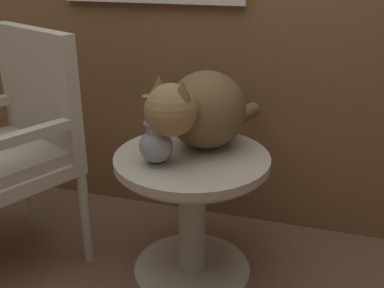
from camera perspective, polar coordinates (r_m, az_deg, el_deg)
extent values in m
cylinder|color=#B2A893|center=(2.16, 0.00, -15.17)|extent=(0.52, 0.52, 0.03)
cylinder|color=#B2A893|center=(2.00, 0.00, -9.04)|extent=(0.11, 0.11, 0.51)
cylinder|color=#B2A893|center=(1.87, 0.00, -1.91)|extent=(0.64, 0.64, 0.03)
torus|color=#B2A893|center=(1.88, 0.00, -2.67)|extent=(0.61, 0.61, 0.02)
cylinder|color=#B2A893|center=(2.55, -19.64, -4.63)|extent=(0.04, 0.04, 0.45)
cylinder|color=#B2A893|center=(2.16, -13.02, -8.92)|extent=(0.04, 0.04, 0.45)
cube|color=#B2A893|center=(2.15, -22.55, -2.68)|extent=(0.71, 0.69, 0.06)
cube|color=#B2A893|center=(2.14, -18.43, 6.38)|extent=(0.52, 0.29, 0.54)
cube|color=#B2A893|center=(1.86, -20.08, 0.91)|extent=(0.24, 0.44, 0.04)
ellipsoid|color=brown|center=(1.90, 1.80, 4.26)|extent=(0.42, 0.43, 0.32)
sphere|color=olive|center=(1.72, -2.63, 4.20)|extent=(0.20, 0.20, 0.20)
cone|color=brown|center=(1.73, -4.09, 7.41)|extent=(0.06, 0.06, 0.07)
cone|color=brown|center=(1.66, -1.22, 6.80)|extent=(0.06, 0.06, 0.07)
cylinder|color=brown|center=(2.11, 5.47, 3.28)|extent=(0.18, 0.31, 0.07)
cylinder|color=gray|center=(1.79, -4.40, -2.33)|extent=(0.08, 0.08, 0.01)
ellipsoid|color=gray|center=(1.76, -4.47, -0.25)|extent=(0.13, 0.13, 0.13)
cylinder|color=gray|center=(1.74, -4.54, 1.93)|extent=(0.07, 0.07, 0.05)
torus|color=gray|center=(1.73, -4.56, 2.64)|extent=(0.09, 0.09, 0.02)
cylinder|color=#47893D|center=(1.72, -5.03, 4.14)|extent=(0.04, 0.01, 0.09)
cone|color=#47893D|center=(1.72, -5.50, 5.66)|extent=(0.04, 0.04, 0.02)
cylinder|color=#47893D|center=(1.72, -4.37, 4.08)|extent=(0.02, 0.01, 0.09)
cone|color=#47893D|center=(1.70, -4.18, 5.54)|extent=(0.04, 0.04, 0.02)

